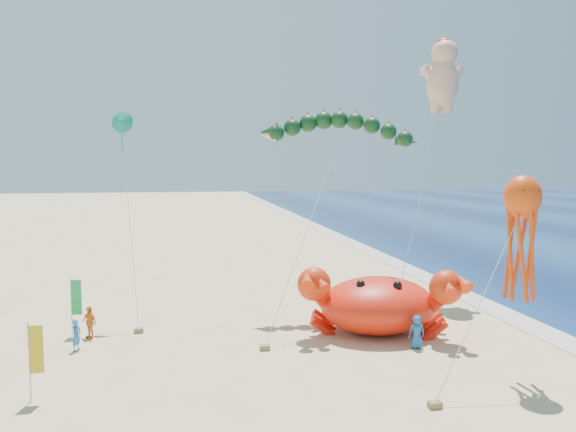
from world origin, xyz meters
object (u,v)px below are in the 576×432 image
object	(u,v)px
crab_inflatable	(379,303)
cherub_kite	(443,74)
octopus_kite	(521,229)
dragon_kite	(337,133)

from	to	relation	value
crab_inflatable	cherub_kite	world-z (taller)	cherub_kite
crab_inflatable	octopus_kite	xyz separation A→B (m)	(3.67, -7.21, 4.85)
crab_inflatable	cherub_kite	distance (m)	17.89
cherub_kite	crab_inflatable	bearing A→B (deg)	-131.73
dragon_kite	cherub_kite	world-z (taller)	cherub_kite
crab_inflatable	dragon_kite	xyz separation A→B (m)	(-1.08, 4.85, 9.47)
crab_inflatable	octopus_kite	size ratio (longest dim) A/B	0.99
dragon_kite	octopus_kite	distance (m)	13.77
dragon_kite	cherub_kite	size ratio (longest dim) A/B	0.68
crab_inflatable	octopus_kite	distance (m)	9.43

